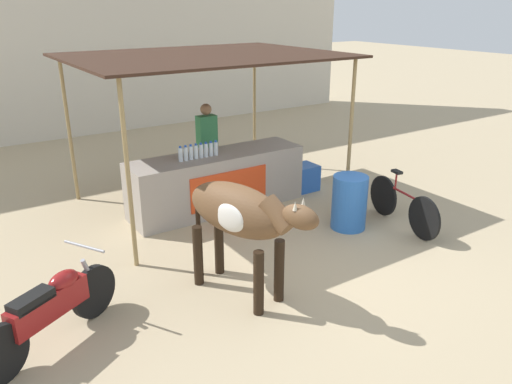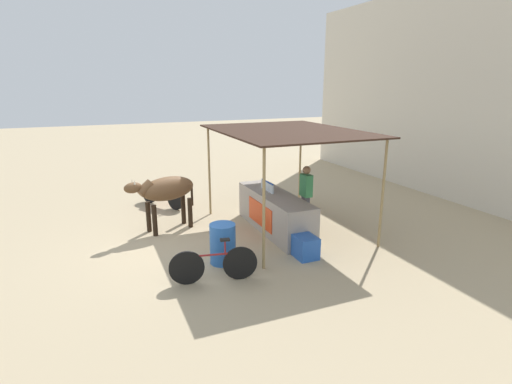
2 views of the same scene
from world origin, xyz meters
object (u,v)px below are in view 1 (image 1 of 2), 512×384
vendor_behind_counter (207,148)px  water_barrel (349,202)px  cooler_box (301,178)px  motorcycle_parked (51,308)px  stall_counter (217,181)px  bicycle_leaning (402,205)px  cow (241,215)px

vendor_behind_counter → water_barrel: size_ratio=1.96×
cooler_box → motorcycle_parked: bearing=-156.1°
stall_counter → bicycle_leaning: bearing=-47.3°
cooler_box → water_barrel: 1.77m
cooler_box → cow: (-2.80, -2.41, 0.79)m
bicycle_leaning → water_barrel: bearing=150.7°
vendor_behind_counter → bicycle_leaning: size_ratio=1.01×
vendor_behind_counter → bicycle_leaning: bearing=-58.6°
cooler_box → bicycle_leaning: 2.15m
motorcycle_parked → stall_counter: bearing=35.5°
vendor_behind_counter → water_barrel: bearing=-67.1°
vendor_behind_counter → cooler_box: 1.82m
water_barrel → bicycle_leaning: size_ratio=0.52×
cooler_box → water_barrel: (-0.41, -1.71, 0.18)m
stall_counter → cow: bearing=-113.4°
stall_counter → motorcycle_parked: 3.90m
vendor_behind_counter → cooler_box: (1.49, -0.85, -0.61)m
water_barrel → motorcycle_parked: bearing=-174.1°
cooler_box → water_barrel: water_barrel is taller
stall_counter → bicycle_leaning: (2.04, -2.22, -0.13)m
cow → vendor_behind_counter: bearing=68.1°
bicycle_leaning → cooler_box: bearing=98.9°
vendor_behind_counter → motorcycle_parked: 4.57m
cow → motorcycle_parked: 2.19m
stall_counter → water_barrel: stall_counter is taller
bicycle_leaning → vendor_behind_counter: bearing=121.4°
water_barrel → cow: (-2.39, -0.70, 0.61)m
stall_counter → water_barrel: (1.31, -1.81, -0.06)m
stall_counter → cooler_box: 1.73m
vendor_behind_counter → cooler_box: vendor_behind_counter is taller
stall_counter → motorcycle_parked: stall_counter is taller
bicycle_leaning → stall_counter: bearing=132.7°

